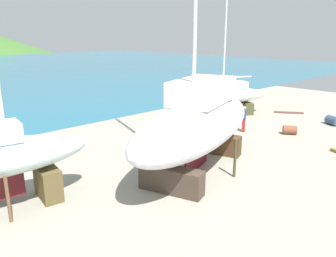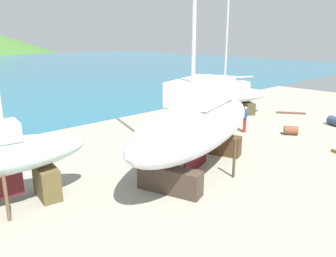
{
  "view_description": "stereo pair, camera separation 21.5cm",
  "coord_description": "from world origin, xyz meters",
  "views": [
    {
      "loc": [
        -12.99,
        -11.78,
        6.04
      ],
      "look_at": [
        -1.24,
        0.36,
        1.28
      ],
      "focal_mm": 35.64,
      "sensor_mm": 36.0,
      "label": 1
    },
    {
      "loc": [
        -12.83,
        -11.93,
        6.04
      ],
      "look_at": [
        -1.24,
        0.36,
        1.28
      ],
      "focal_mm": 35.64,
      "sensor_mm": 36.0,
      "label": 2
    }
  ],
  "objects": [
    {
      "name": "worker",
      "position": [
        4.96,
        -0.26,
        0.86
      ],
      "size": [
        0.5,
        0.44,
        1.67
      ],
      "rotation": [
        0.0,
        0.0,
        2.16
      ],
      "color": "maroon",
      "rests_on": "ground"
    },
    {
      "name": "barrel_blue_faded",
      "position": [
        10.8,
        -3.66,
        0.32
      ],
      "size": [
        0.97,
        1.1,
        0.63
      ],
      "primitive_type": "cylinder",
      "rotation": [
        1.57,
        0.0,
        5.83
      ],
      "color": "#344564",
      "rests_on": "ground"
    },
    {
      "name": "ground_plane",
      "position": [
        0.0,
        -4.15,
        0.0
      ],
      "size": [
        50.09,
        50.09,
        0.0
      ],
      "primitive_type": "plane",
      "color": "gray"
    },
    {
      "name": "timber_long_aft",
      "position": [
        11.98,
        0.13,
        0.07
      ],
      "size": [
        1.44,
        1.97,
        0.13
      ],
      "primitive_type": "cube",
      "rotation": [
        0.0,
        0.0,
        2.17
      ],
      "color": "brown",
      "rests_on": "ground"
    },
    {
      "name": "sailboat_small_center",
      "position": [
        -1.97,
        -2.32,
        2.27
      ],
      "size": [
        10.82,
        6.38,
        17.64
      ],
      "rotation": [
        0.0,
        0.0,
        3.46
      ],
      "color": "#44362B",
      "rests_on": "ground"
    },
    {
      "name": "sailboat_large_starboard",
      "position": [
        8.06,
        3.4,
        1.52
      ],
      "size": [
        6.76,
        4.95,
        10.49
      ],
      "rotation": [
        0.0,
        0.0,
        2.63
      ],
      "color": "#43381F",
      "rests_on": "ground"
    },
    {
      "name": "barrel_tar_black",
      "position": [
        6.51,
        -2.65,
        0.28
      ],
      "size": [
        0.92,
        0.98,
        0.56
      ],
      "primitive_type": "cylinder",
      "rotation": [
        1.57,
        0.0,
        3.76
      ],
      "color": "brown",
      "rests_on": "ground"
    }
  ]
}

